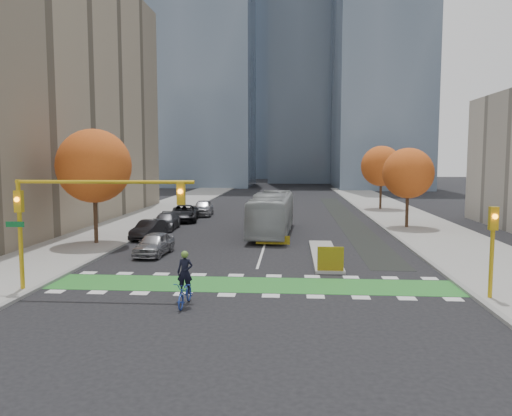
# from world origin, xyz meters

# --- Properties ---
(ground) EXTENTS (300.00, 300.00, 0.00)m
(ground) POSITION_xyz_m (0.00, 0.00, 0.00)
(ground) COLOR black
(ground) RESTS_ON ground
(sidewalk_west) EXTENTS (7.00, 120.00, 0.15)m
(sidewalk_west) POSITION_xyz_m (-13.50, 20.00, 0.07)
(sidewalk_west) COLOR gray
(sidewalk_west) RESTS_ON ground
(sidewalk_east) EXTENTS (7.00, 120.00, 0.15)m
(sidewalk_east) POSITION_xyz_m (13.50, 20.00, 0.07)
(sidewalk_east) COLOR gray
(sidewalk_east) RESTS_ON ground
(curb_west) EXTENTS (0.30, 120.00, 0.16)m
(curb_west) POSITION_xyz_m (-10.00, 20.00, 0.07)
(curb_west) COLOR gray
(curb_west) RESTS_ON ground
(curb_east) EXTENTS (0.30, 120.00, 0.16)m
(curb_east) POSITION_xyz_m (10.00, 20.00, 0.07)
(curb_east) COLOR gray
(curb_east) RESTS_ON ground
(bike_crossing) EXTENTS (20.00, 3.00, 0.01)m
(bike_crossing) POSITION_xyz_m (0.00, 1.50, 0.01)
(bike_crossing) COLOR #287C2B
(bike_crossing) RESTS_ON ground
(centre_line) EXTENTS (0.15, 70.00, 0.01)m
(centre_line) POSITION_xyz_m (0.00, 40.00, 0.01)
(centre_line) COLOR silver
(centre_line) RESTS_ON ground
(bike_lane_paint) EXTENTS (2.50, 50.00, 0.01)m
(bike_lane_paint) POSITION_xyz_m (7.50, 30.00, 0.01)
(bike_lane_paint) COLOR black
(bike_lane_paint) RESTS_ON ground
(median_island) EXTENTS (1.60, 10.00, 0.16)m
(median_island) POSITION_xyz_m (4.00, 9.00, 0.08)
(median_island) COLOR gray
(median_island) RESTS_ON ground
(hazard_board) EXTENTS (1.40, 0.12, 1.30)m
(hazard_board) POSITION_xyz_m (4.00, 4.20, 0.80)
(hazard_board) COLOR yellow
(hazard_board) RESTS_ON median_island
(building_west) EXTENTS (16.00, 44.00, 25.00)m
(building_west) POSITION_xyz_m (-24.00, 22.00, 12.50)
(building_west) COLOR gray
(building_west) RESTS_ON ground
(tower_nw) EXTENTS (22.00, 22.00, 70.00)m
(tower_nw) POSITION_xyz_m (-18.00, 90.00, 35.00)
(tower_nw) COLOR #47566B
(tower_nw) RESTS_ON ground
(tower_nc) EXTENTS (20.00, 20.00, 90.00)m
(tower_nc) POSITION_xyz_m (6.00, 110.00, 45.00)
(tower_nc) COLOR #47566B
(tower_nc) RESTS_ON ground
(tower_ne) EXTENTS (18.00, 24.00, 60.00)m
(tower_ne) POSITION_xyz_m (20.00, 85.00, 30.00)
(tower_ne) COLOR #47566B
(tower_ne) RESTS_ON ground
(tower_far) EXTENTS (26.00, 26.00, 80.00)m
(tower_far) POSITION_xyz_m (-4.00, 140.00, 40.00)
(tower_far) COLOR #47566B
(tower_far) RESTS_ON ground
(tree_west) EXTENTS (5.20, 5.20, 8.22)m
(tree_west) POSITION_xyz_m (-12.00, 12.00, 5.62)
(tree_west) COLOR #332114
(tree_west) RESTS_ON ground
(tree_east_near) EXTENTS (4.40, 4.40, 7.08)m
(tree_east_near) POSITION_xyz_m (12.00, 22.00, 4.86)
(tree_east_near) COLOR #332114
(tree_east_near) RESTS_ON ground
(tree_east_far) EXTENTS (4.80, 4.80, 7.65)m
(tree_east_far) POSITION_xyz_m (12.50, 38.00, 5.24)
(tree_east_far) COLOR #332114
(tree_east_far) RESTS_ON ground
(traffic_signal_west) EXTENTS (8.53, 0.56, 5.20)m
(traffic_signal_west) POSITION_xyz_m (-7.93, -0.51, 4.03)
(traffic_signal_west) COLOR #BF9914
(traffic_signal_west) RESTS_ON ground
(traffic_signal_east) EXTENTS (0.35, 0.43, 4.10)m
(traffic_signal_east) POSITION_xyz_m (10.50, -0.51, 2.73)
(traffic_signal_east) COLOR #BF9914
(traffic_signal_east) RESTS_ON ground
(cyclist) EXTENTS (0.77, 2.04, 2.33)m
(cyclist) POSITION_xyz_m (-2.51, -2.16, 0.78)
(cyclist) COLOR #203995
(cyclist) RESTS_ON ground
(bus) EXTENTS (3.45, 12.24, 3.37)m
(bus) POSITION_xyz_m (0.31, 18.11, 1.69)
(bus) COLOR #9DA3A4
(bus) RESTS_ON ground
(parked_car_a) EXTENTS (2.00, 4.36, 1.45)m
(parked_car_a) POSITION_xyz_m (-6.83, 8.58, 0.73)
(parked_car_a) COLOR #96959A
(parked_car_a) RESTS_ON ground
(parked_car_b) EXTENTS (2.08, 4.48, 1.42)m
(parked_car_b) POSITION_xyz_m (-9.00, 14.97, 0.71)
(parked_car_b) COLOR black
(parked_car_b) RESTS_ON ground
(parked_car_c) EXTENTS (2.09, 4.89, 1.41)m
(parked_car_c) POSITION_xyz_m (-9.00, 19.97, 0.70)
(parked_car_c) COLOR #444448
(parked_car_c) RESTS_ON ground
(parked_car_d) EXTENTS (3.37, 5.99, 1.58)m
(parked_car_d) POSITION_xyz_m (-8.65, 25.75, 0.79)
(parked_car_d) COLOR black
(parked_car_d) RESTS_ON ground
(parked_car_e) EXTENTS (2.33, 5.08, 1.69)m
(parked_car_e) POSITION_xyz_m (-7.64, 30.75, 0.84)
(parked_car_e) COLOR #A1A2A7
(parked_car_e) RESTS_ON ground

